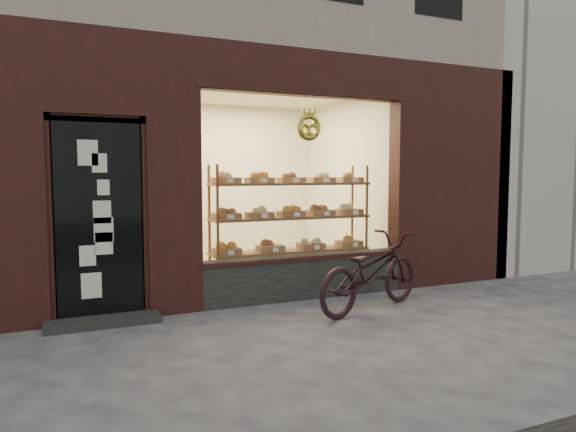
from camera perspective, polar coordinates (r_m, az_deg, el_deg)
name	(u,v)px	position (r m, az deg, el deg)	size (l,w,h in m)	color
ground	(364,356)	(4.67, 8.47, -15.18)	(90.00, 90.00, 0.00)	#383740
neighbor_right	(572,58)	(15.37, 29.03, 15.06)	(12.00, 7.00, 9.00)	beige
display_shelf	(291,226)	(6.89, 0.33, -1.11)	(2.20, 0.45, 1.70)	brown
bicycle	(371,272)	(6.05, 9.17, -6.16)	(0.59, 1.70, 0.90)	black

